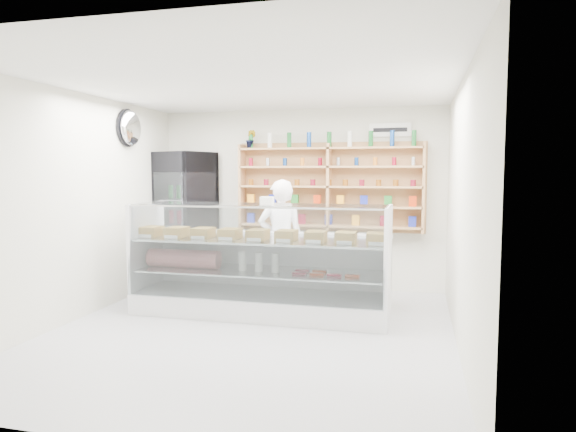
# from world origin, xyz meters

# --- Properties ---
(room) EXTENTS (5.00, 5.00, 5.00)m
(room) POSITION_xyz_m (0.00, 0.00, 1.40)
(room) COLOR #A9A8AD
(room) RESTS_ON ground
(display_counter) EXTENTS (3.26, 0.97, 1.42)m
(display_counter) POSITION_xyz_m (-0.12, 0.79, 0.38)
(display_counter) COLOR white
(display_counter) RESTS_ON floor
(shop_worker) EXTENTS (0.72, 0.58, 1.72)m
(shop_worker) POSITION_xyz_m (-0.03, 1.48, 0.86)
(shop_worker) COLOR white
(shop_worker) RESTS_ON floor
(drinks_cooler) EXTENTS (0.96, 0.95, 2.14)m
(drinks_cooler) POSITION_xyz_m (-1.79, 2.14, 1.07)
(drinks_cooler) COLOR black
(drinks_cooler) RESTS_ON floor
(wall_shelving) EXTENTS (2.84, 0.28, 1.33)m
(wall_shelving) POSITION_xyz_m (0.50, 2.34, 1.59)
(wall_shelving) COLOR tan
(wall_shelving) RESTS_ON back_wall
(potted_plant) EXTENTS (0.16, 0.13, 0.29)m
(potted_plant) POSITION_xyz_m (-0.75, 2.34, 2.34)
(potted_plant) COLOR #1E6626
(potted_plant) RESTS_ON wall_shelving
(security_mirror) EXTENTS (0.15, 0.50, 0.50)m
(security_mirror) POSITION_xyz_m (-2.17, 1.20, 2.45)
(security_mirror) COLOR silver
(security_mirror) RESTS_ON left_wall
(wall_sign) EXTENTS (0.62, 0.03, 0.20)m
(wall_sign) POSITION_xyz_m (1.40, 2.47, 2.45)
(wall_sign) COLOR white
(wall_sign) RESTS_ON back_wall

